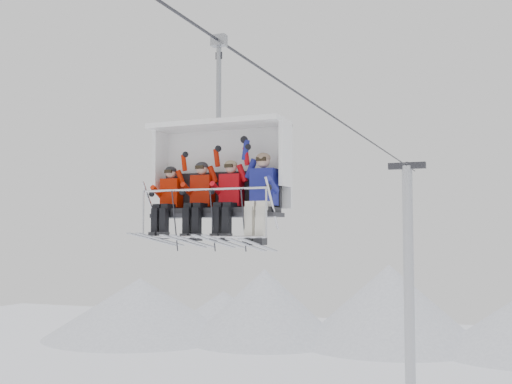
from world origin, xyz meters
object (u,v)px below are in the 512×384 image
at_px(chairlift_carrier, 221,170).
at_px(skier_center_right, 229,196).
at_px(skier_far_left, 168,199).
at_px(skier_center_left, 200,197).
at_px(skier_far_right, 262,193).
at_px(lift_tower_right, 409,306).

height_order(chairlift_carrier, skier_center_right, chairlift_carrier).
relative_size(skier_far_left, skier_center_left, 1.00).
bearing_deg(skier_center_right, skier_far_right, 1.05).
distance_m(skier_far_left, skier_center_right, 1.30).
bearing_deg(lift_tower_right, skier_center_left, -90.73).
relative_size(lift_tower_right, skier_far_right, 7.41).
bearing_deg(skier_far_left, skier_center_left, 0.67).
bearing_deg(lift_tower_right, skier_far_left, -92.36).
height_order(lift_tower_right, skier_far_right, lift_tower_right).
bearing_deg(skier_far_left, lift_tower_right, 87.64).
distance_m(lift_tower_right, skier_far_left, 24.56).
height_order(skier_center_left, skier_center_right, skier_center_right).
xyz_separation_m(skier_far_left, skier_center_left, (0.69, 0.01, 0.03)).
height_order(skier_far_left, skier_center_right, skier_center_right).
bearing_deg(chairlift_carrier, skier_far_right, -17.40).
bearing_deg(skier_far_right, skier_center_left, -179.45).
bearing_deg(skier_far_left, skier_center_right, 0.36).
distance_m(lift_tower_right, skier_far_right, 24.55).
relative_size(chairlift_carrier, skier_center_right, 2.36).
bearing_deg(chairlift_carrier, skier_far_left, -161.92).
distance_m(skier_far_left, skier_center_left, 0.69).
xyz_separation_m(lift_tower_right, skier_center_left, (-0.31, -24.13, 4.44)).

